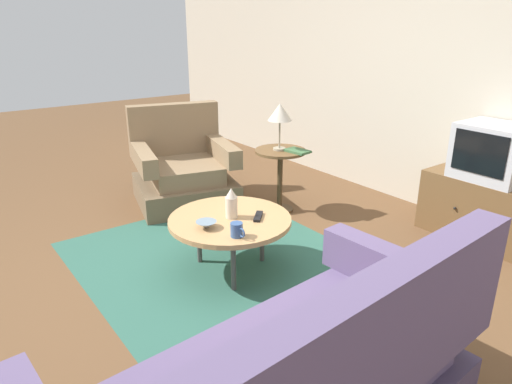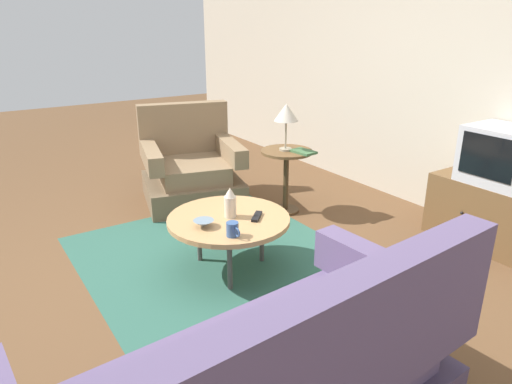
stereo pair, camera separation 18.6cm
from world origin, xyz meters
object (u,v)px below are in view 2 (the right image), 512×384
object	(u,v)px
armchair	(191,170)
book	(304,152)
television	(503,156)
vase	(230,203)
side_table	(286,168)
tv_stand	(491,214)
mug	(233,229)
table_lamp	(286,114)
tv_remote_dark	(257,216)
coffee_table	(229,221)
bowl	(204,223)

from	to	relation	value
armchair	book	distance (m)	1.21
television	vase	world-z (taller)	television
vase	book	size ratio (longest dim) A/B	0.94
vase	armchair	bearing A→B (deg)	164.84
side_table	television	xyz separation A→B (m)	(1.48, 0.97, 0.32)
side_table	tv_stand	distance (m)	1.77
tv_stand	mug	distance (m)	2.18
side_table	vase	bearing A→B (deg)	-56.27
table_lamp	tv_remote_dark	xyz separation A→B (m)	(0.79, -0.84, -0.52)
tv_stand	tv_remote_dark	distance (m)	1.94
coffee_table	bowl	distance (m)	0.24
tv_stand	table_lamp	world-z (taller)	table_lamp
armchair	book	xyz separation A→B (m)	(0.96, 0.68, 0.31)
television	book	xyz separation A→B (m)	(-1.32, -0.89, -0.13)
tv_stand	book	bearing A→B (deg)	-146.34
armchair	coffee_table	xyz separation A→B (m)	(1.47, -0.41, 0.08)
book	tv_remote_dark	bearing A→B (deg)	-62.07
side_table	tv_stand	world-z (taller)	side_table
tv_remote_dark	table_lamp	bearing A→B (deg)	-1.63
book	side_table	bearing A→B (deg)	-160.94
tv_remote_dark	coffee_table	bearing A→B (deg)	98.37
coffee_table	bowl	size ratio (longest dim) A/B	6.20
tv_stand	mug	bearing A→B (deg)	-104.12
armchair	table_lamp	distance (m)	1.18
bowl	vase	bearing A→B (deg)	101.32
book	tv_stand	bearing A→B (deg)	27.35
tv_stand	table_lamp	bearing A→B (deg)	-146.90
tv_stand	book	distance (m)	1.63
mug	tv_stand	bearing A→B (deg)	75.88
side_table	tv_remote_dark	size ratio (longest dim) A/B	3.96
tv_stand	mug	size ratio (longest dim) A/B	7.20
armchair	bowl	distance (m)	1.65
mug	bowl	world-z (taller)	mug
book	television	bearing A→B (deg)	27.76
bowl	tv_remote_dark	size ratio (longest dim) A/B	0.92
armchair	book	world-z (taller)	armchair
tv_stand	armchair	bearing A→B (deg)	-145.71
armchair	vase	distance (m)	1.54
side_table	tv_remote_dark	world-z (taller)	side_table
armchair	television	distance (m)	2.81
coffee_table	table_lamp	distance (m)	1.33
armchair	television	size ratio (longest dim) A/B	2.13
armchair	side_table	world-z (taller)	armchair
television	table_lamp	distance (m)	1.79
armchair	table_lamp	bearing A→B (deg)	141.22
armchair	television	world-z (taller)	television
book	coffee_table	bearing A→B (deg)	-71.18
mug	side_table	bearing A→B (deg)	129.58
tv_stand	vase	size ratio (longest dim) A/B	4.25
television	vase	bearing A→B (deg)	-112.36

